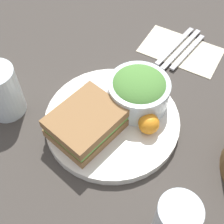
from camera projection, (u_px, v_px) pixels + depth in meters
name	position (u px, v px, depth m)	size (l,w,h in m)	color
ground_plane	(112.00, 123.00, 0.65)	(4.00, 4.00, 0.00)	#3D3833
plate	(112.00, 120.00, 0.64)	(0.28, 0.28, 0.02)	white
sandwich	(86.00, 123.00, 0.60)	(0.15, 0.13, 0.05)	olive
salad_bowl	(139.00, 90.00, 0.63)	(0.13, 0.13, 0.08)	silver
dressing_cup	(99.00, 91.00, 0.65)	(0.06, 0.06, 0.04)	#99999E
orange_wedge	(149.00, 124.00, 0.60)	(0.04, 0.04, 0.04)	orange
drink_glass	(175.00, 221.00, 0.48)	(0.07, 0.07, 0.10)	silver
napkin	(181.00, 50.00, 0.78)	(0.12, 0.19, 0.00)	beige
fork	(175.00, 46.00, 0.78)	(0.17, 0.01, 0.01)	#B2B2B7
knife	(181.00, 49.00, 0.77)	(0.18, 0.01, 0.01)	#B2B2B7
spoon	(188.00, 52.00, 0.77)	(0.15, 0.01, 0.01)	#B2B2B7
water_glass	(1.00, 92.00, 0.63)	(0.08, 0.08, 0.11)	silver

